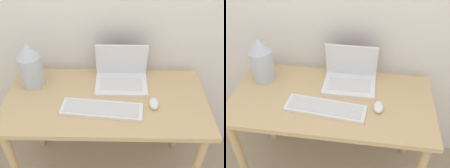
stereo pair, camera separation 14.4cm
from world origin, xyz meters
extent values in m
cube|color=tan|center=(0.00, 0.29, 0.71)|extent=(1.20, 0.59, 0.03)
cylinder|color=tan|center=(-0.54, 0.53, 0.35)|extent=(0.05, 0.05, 0.69)
cylinder|color=tan|center=(0.54, 0.53, 0.35)|extent=(0.05, 0.05, 0.69)
cube|color=white|center=(0.09, 0.42, 0.73)|extent=(0.32, 0.23, 0.02)
cube|color=silver|center=(0.09, 0.41, 0.75)|extent=(0.26, 0.13, 0.00)
cube|color=white|center=(0.09, 0.52, 0.86)|extent=(0.32, 0.05, 0.23)
cube|color=black|center=(0.09, 0.53, 0.86)|extent=(0.28, 0.03, 0.19)
cube|color=white|center=(-0.02, 0.19, 0.73)|extent=(0.47, 0.18, 0.02)
cube|color=silver|center=(-0.02, 0.19, 0.74)|extent=(0.43, 0.15, 0.00)
ellipsoid|color=white|center=(0.28, 0.24, 0.74)|extent=(0.05, 0.09, 0.03)
cylinder|color=silver|center=(-0.46, 0.43, 0.83)|extent=(0.14, 0.14, 0.20)
cone|color=silver|center=(-0.46, 0.43, 0.97)|extent=(0.13, 0.13, 0.09)
camera|label=1|loc=(0.06, -0.87, 1.75)|focal=42.00mm
camera|label=2|loc=(0.21, -0.85, 1.75)|focal=42.00mm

